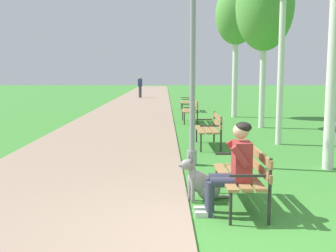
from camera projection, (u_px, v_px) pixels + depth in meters
ground_plane at (225, 239)px, 4.70m from camera, size 120.00×120.00×0.00m
paved_path at (142, 100)px, 28.48m from camera, size 3.90×60.00×0.04m
park_bench_near at (244, 172)px, 5.74m from camera, size 0.55×1.50×0.85m
park_bench_mid at (210, 127)px, 10.49m from camera, size 0.55×1.50×0.85m
park_bench_far at (191, 109)px, 15.68m from camera, size 0.55×1.50×0.85m
park_bench_furthest at (188, 101)px, 20.32m from camera, size 0.55×1.50×0.85m
person_seated_on_near_bench at (233, 165)px, 5.43m from camera, size 0.74×0.49×1.25m
dog_grey at (202, 183)px, 6.08m from camera, size 0.81×0.41×0.71m
lamp_post_near at (193, 69)px, 8.23m from camera, size 0.24×0.24×3.79m
birch_tree_fourth at (265, 6)px, 13.72m from camera, size 1.93×2.12×5.61m
birch_tree_fifth at (236, 16)px, 17.17m from camera, size 1.74×1.66×5.53m
pedestrian_distant at (140, 87)px, 31.00m from camera, size 0.32×0.22×1.65m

